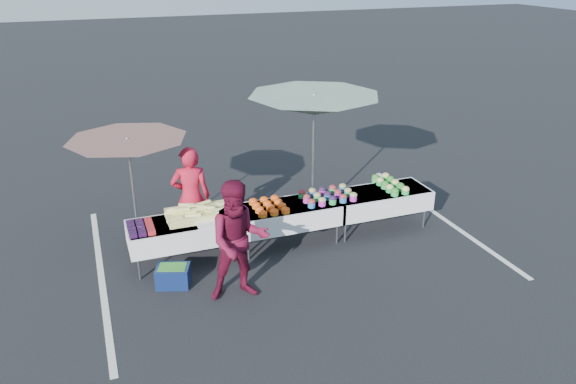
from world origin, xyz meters
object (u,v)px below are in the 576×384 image
object	(u,v)px
table_center	(288,214)
storage_bin	(173,276)
table_right	(379,199)
table_left	(186,230)
customer	(239,241)
vendor	(191,197)
umbrella_left	(128,148)
umbrella_right	(314,106)

from	to	relation	value
table_center	storage_bin	bearing A→B (deg)	-163.17
table_right	storage_bin	bearing A→B (deg)	-170.65
table_left	customer	size ratio (longest dim) A/B	1.00
table_right	vendor	world-z (taller)	vendor
table_center	table_right	bearing A→B (deg)	0.00
umbrella_left	customer	bearing A→B (deg)	-59.15
storage_bin	umbrella_right	bearing A→B (deg)	45.46
table_center	customer	distance (m)	1.83
table_left	umbrella_right	world-z (taller)	umbrella_right
table_right	customer	xyz separation A→B (m)	(-3.05, -1.30, 0.35)
customer	storage_bin	xyz separation A→B (m)	(-0.90, 0.65, -0.76)
vendor	umbrella_right	bearing A→B (deg)	-162.68
vendor	table_left	bearing A→B (deg)	78.88
table_left	table_right	distance (m)	3.60
vendor	umbrella_right	world-z (taller)	umbrella_right
table_center	customer	xyz separation A→B (m)	(-1.25, -1.30, 0.35)
storage_bin	vendor	bearing A→B (deg)	83.64
table_right	umbrella_left	xyz separation A→B (m)	(-4.30, 0.80, 1.25)
table_left	table_center	distance (m)	1.80
table_center	umbrella_left	xyz separation A→B (m)	(-2.50, 0.80, 1.25)
umbrella_right	storage_bin	distance (m)	3.89
table_center	table_right	distance (m)	1.80
umbrella_left	storage_bin	size ratio (longest dim) A/B	3.56
table_left	vendor	distance (m)	0.68
table_left	umbrella_right	distance (m)	3.19
table_center	umbrella_left	size ratio (longest dim) A/B	0.87
table_right	vendor	size ratio (longest dim) A/B	1.02
umbrella_right	table_left	bearing A→B (deg)	-162.90
customer	umbrella_right	size ratio (longest dim) A/B	0.71
customer	table_left	bearing A→B (deg)	120.29
customer	storage_bin	bearing A→B (deg)	151.54
umbrella_left	umbrella_right	xyz separation A→B (m)	(3.30, -0.00, 0.41)
table_center	umbrella_right	bearing A→B (deg)	45.00
table_center	umbrella_left	world-z (taller)	umbrella_left
table_left	storage_bin	xyz separation A→B (m)	(-0.35, -0.65, -0.41)
storage_bin	table_center	bearing A→B (deg)	36.11
table_center	customer	world-z (taller)	customer
table_center	storage_bin	xyz separation A→B (m)	(-2.15, -0.65, -0.41)
table_left	storage_bin	world-z (taller)	table_left
table_center	umbrella_left	distance (m)	2.91
table_left	umbrella_left	size ratio (longest dim) A/B	0.87
table_left	table_center	xyz separation A→B (m)	(1.80, 0.00, 0.00)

